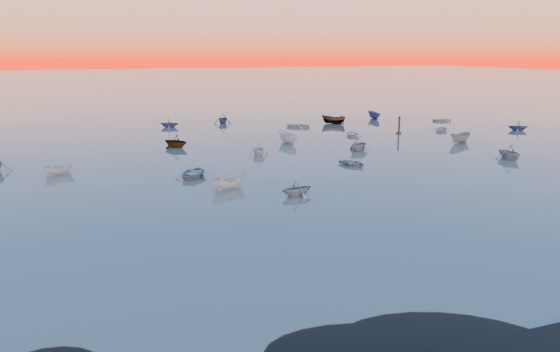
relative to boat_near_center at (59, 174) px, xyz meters
name	(u,v)px	position (x,y,z in m)	size (l,w,h in m)	color
ground	(164,112)	(20.54, 58.57, 0.00)	(600.00, 600.00, 0.00)	slate
mud_lobes	(481,316)	(20.54, -42.43, 0.01)	(140.00, 6.00, 0.07)	black
moored_fleet	(217,146)	(20.54, 11.57, 0.00)	(124.00, 58.00, 1.20)	white
boat_near_center	(59,174)	(0.00, 0.00, 0.00)	(3.44, 1.45, 1.19)	white
boat_near_right	(509,159)	(52.09, -10.44, 0.00)	(3.97, 1.79, 1.39)	gray
channel_marker	(399,126)	(50.97, 12.55, 1.20)	(0.86, 0.86, 3.04)	#44190E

